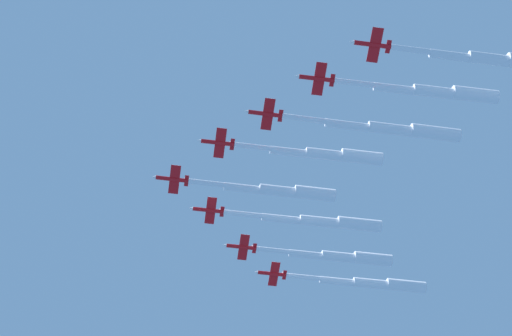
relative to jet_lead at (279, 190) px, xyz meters
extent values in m
cylinder|color=red|center=(15.46, 24.57, -0.07)|extent=(5.90, 8.38, 1.37)
cone|color=white|center=(18.11, 28.86, -0.07)|extent=(1.79, 1.79, 1.31)
cylinder|color=black|center=(12.96, 20.53, -0.07)|extent=(1.19, 1.05, 1.03)
ellipsoid|color=black|center=(16.61, 26.18, 0.38)|extent=(1.79, 2.10, 0.87)
cube|color=red|center=(15.16, 24.12, -0.12)|extent=(8.28, 6.54, 2.60)
cube|color=white|center=(12.05, 26.04, 1.08)|extent=(1.80, 2.32, 0.30)
cube|color=white|center=(18.31, 22.17, -1.18)|extent=(1.80, 2.32, 0.30)
cube|color=red|center=(13.47, 21.35, -0.07)|extent=(3.20, 2.56, 1.04)
cube|color=white|center=(13.70, 21.21, 0.84)|extent=(1.31, 1.54, 1.85)
cylinder|color=white|center=(10.24, 16.14, -0.07)|extent=(7.37, 10.43, 1.75)
cylinder|color=white|center=(5.37, 7.73, -0.16)|extent=(8.11, 10.89, 2.62)
cylinder|color=white|center=(-0.08, -0.33, -0.04)|extent=(8.86, 11.35, 3.50)
cylinder|color=white|center=(-5.55, -8.37, 0.09)|extent=(9.60, 11.81, 4.37)
cylinder|color=red|center=(-0.69, 21.83, 2.41)|extent=(5.96, 8.36, 1.38)
cone|color=white|center=(2.00, 26.11, 2.41)|extent=(1.80, 1.80, 1.31)
cylinder|color=black|center=(-3.21, 17.81, 2.41)|extent=(1.20, 1.06, 1.04)
ellipsoid|color=black|center=(0.49, 23.43, 2.86)|extent=(1.80, 2.10, 0.88)
cube|color=red|center=(-0.99, 21.38, 2.37)|extent=(8.25, 6.56, 2.69)
cube|color=white|center=(-4.08, 23.32, 3.61)|extent=(1.81, 2.32, 0.31)
cube|color=white|center=(2.14, 19.42, 1.26)|extent=(1.81, 2.32, 0.31)
cube|color=red|center=(-2.70, 18.63, 2.41)|extent=(3.19, 2.57, 1.07)
cube|color=white|center=(-2.45, 18.48, 3.32)|extent=(1.33, 1.55, 1.85)
cylinder|color=white|center=(-5.93, 13.48, 2.41)|extent=(7.37, 10.30, 1.76)
cylinder|color=white|center=(-10.81, 5.19, 2.32)|extent=(8.12, 10.77, 2.64)
cylinder|color=white|center=(-16.26, -2.75, 2.45)|extent=(8.86, 11.24, 3.52)
cylinder|color=white|center=(-21.73, -10.67, 2.58)|extent=(9.61, 11.71, 4.40)
cylinder|color=red|center=(19.87, 8.80, 2.24)|extent=(5.94, 8.34, 1.36)
cone|color=white|center=(22.56, 13.08, 2.24)|extent=(1.79, 1.79, 1.29)
cylinder|color=black|center=(17.34, 4.78, 2.24)|extent=(1.18, 1.05, 1.02)
ellipsoid|color=black|center=(21.03, 10.41, 2.68)|extent=(1.79, 2.10, 0.86)
cube|color=red|center=(19.57, 8.35, 2.19)|extent=(8.30, 6.61, 2.46)
cube|color=white|center=(16.45, 10.31, 3.32)|extent=(1.82, 2.32, 0.29)
cube|color=white|center=(22.72, 6.37, 1.19)|extent=(1.82, 2.32, 0.29)
cube|color=red|center=(17.86, 5.60, 2.24)|extent=(3.21, 2.58, 0.98)
cube|color=white|center=(18.08, 5.46, 3.15)|extent=(1.29, 1.53, 1.86)
cylinder|color=white|center=(14.26, -0.12, 2.24)|extent=(8.19, 11.61, 1.73)
cylinder|color=white|center=(8.65, -9.57, 2.15)|extent=(8.92, 12.07, 2.60)
cylinder|color=white|center=(2.47, -18.65, 2.27)|extent=(9.66, 12.53, 3.46)
cylinder|color=white|center=(-3.74, -27.72, 2.39)|extent=(10.39, 12.99, 4.33)
cylinder|color=red|center=(-16.83, 19.10, 0.80)|extent=(5.90, 8.39, 1.39)
cone|color=white|center=(-14.18, 23.40, 0.80)|extent=(1.81, 1.80, 1.32)
cylinder|color=black|center=(-19.32, 15.05, 0.80)|extent=(1.20, 1.06, 1.04)
ellipsoid|color=black|center=(-15.67, 20.71, 1.24)|extent=(1.79, 2.11, 0.89)
cube|color=red|center=(-17.13, 18.65, 0.75)|extent=(8.24, 6.50, 2.79)
cube|color=white|center=(-20.22, 20.55, 2.04)|extent=(1.80, 2.32, 0.32)
cube|color=white|center=(-14.00, 16.72, -0.40)|extent=(1.80, 2.32, 0.32)
cube|color=red|center=(-18.81, 15.88, 0.80)|extent=(3.19, 2.54, 1.11)
cube|color=white|center=(-18.56, 15.72, 1.70)|extent=(1.34, 1.57, 1.84)
cylinder|color=white|center=(-22.43, 10.01, 0.80)|extent=(8.29, 11.95, 1.77)
cylinder|color=white|center=(-28.08, 0.28, 0.70)|extent=(9.04, 12.41, 2.66)
cylinder|color=white|center=(-34.31, -9.09, 0.83)|extent=(9.80, 12.87, 3.54)
cylinder|color=white|center=(-40.57, -18.45, 0.97)|extent=(10.55, 13.34, 4.43)
cylinder|color=red|center=(24.28, -6.97, 1.08)|extent=(5.93, 8.36, 1.38)
cone|color=white|center=(26.96, -2.68, 1.08)|extent=(1.80, 1.80, 1.31)
cylinder|color=black|center=(21.77, -11.00, 1.08)|extent=(1.19, 1.06, 1.03)
ellipsoid|color=black|center=(25.45, -5.36, 1.52)|extent=(1.79, 2.10, 0.87)
cube|color=red|center=(23.98, -7.42, 1.03)|extent=(8.27, 6.56, 2.62)
cube|color=white|center=(20.88, -5.48, 2.23)|extent=(1.81, 2.32, 0.30)
cube|color=white|center=(27.12, -9.37, -0.05)|extent=(1.81, 2.32, 0.30)
cube|color=red|center=(22.28, -10.17, 1.08)|extent=(3.20, 2.57, 1.04)
cube|color=white|center=(22.52, -10.32, 1.98)|extent=(1.32, 1.55, 1.85)
cylinder|color=white|center=(19.02, -15.40, 1.08)|extent=(7.44, 10.47, 1.75)
cylinder|color=white|center=(14.08, -23.85, 0.99)|extent=(8.18, 10.93, 2.63)
cylinder|color=white|center=(8.57, -31.93, 1.11)|extent=(8.93, 11.40, 3.50)
cylinder|color=white|center=(3.03, -40.01, 1.24)|extent=(9.67, 11.86, 4.38)
cylinder|color=red|center=(-32.97, 16.36, 1.02)|extent=(5.98, 8.33, 1.37)
cone|color=white|center=(-30.27, 20.63, 1.02)|extent=(1.80, 1.80, 1.30)
cylinder|color=black|center=(-35.52, 12.36, 1.02)|extent=(1.19, 1.06, 1.03)
ellipsoid|color=black|center=(-31.80, 17.96, 1.46)|extent=(1.80, 2.10, 0.87)
cube|color=red|center=(-33.28, 15.92, 0.97)|extent=(8.27, 6.62, 2.55)
cube|color=white|center=(-36.37, 17.88, 2.14)|extent=(1.82, 2.32, 0.30)
cube|color=white|center=(-30.15, 13.93, -0.07)|extent=(1.82, 2.32, 0.30)
cube|color=red|center=(-35.00, 13.17, 1.02)|extent=(3.20, 2.59, 1.02)
cube|color=white|center=(-34.77, 13.03, 1.93)|extent=(1.31, 1.54, 1.85)
cylinder|color=white|center=(-38.37, 7.88, 1.02)|extent=(7.65, 10.65, 1.74)
cylinder|color=white|center=(-43.50, -0.72, 0.93)|extent=(8.38, 11.12, 2.61)
cylinder|color=white|center=(-49.20, -8.96, 1.05)|extent=(9.12, 11.58, 3.49)
cylinder|color=white|center=(-54.93, -17.18, 1.18)|extent=(9.85, 12.05, 4.36)
cylinder|color=red|center=(28.70, -22.73, 3.01)|extent=(5.92, 8.36, 1.37)
cone|color=white|center=(31.37, -18.45, 3.01)|extent=(1.79, 1.79, 1.30)
cylinder|color=black|center=(26.18, -26.76, 3.01)|extent=(1.19, 1.05, 1.02)
ellipsoid|color=black|center=(29.86, -21.12, 3.46)|extent=(1.79, 2.10, 0.87)
cube|color=red|center=(28.40, -23.18, 2.96)|extent=(8.30, 6.58, 2.50)
cube|color=white|center=(25.28, -21.24, 4.12)|extent=(1.81, 2.32, 0.29)
cube|color=white|center=(31.55, -25.15, 1.94)|extent=(1.81, 2.32, 0.29)
cube|color=red|center=(26.70, -25.94, 3.01)|extent=(3.21, 2.57, 1.00)
cube|color=white|center=(26.92, -26.08, 3.92)|extent=(1.29, 1.53, 1.86)
cylinder|color=white|center=(23.24, -31.49, 3.01)|extent=(7.89, 11.21, 1.74)
cylinder|color=white|center=(17.90, -40.59, 2.93)|extent=(8.63, 11.67, 2.61)
cylinder|color=white|center=(11.99, -49.32, 3.04)|extent=(9.36, 12.13, 3.48)
cylinder|color=white|center=(6.06, -58.04, 3.17)|extent=(10.10, 12.59, 4.34)
cylinder|color=red|center=(-49.12, 13.63, -0.55)|extent=(5.95, 8.36, 1.38)
cone|color=white|center=(-46.44, 17.91, -0.55)|extent=(1.80, 1.80, 1.31)
cylinder|color=black|center=(-51.64, 9.61, -0.55)|extent=(1.19, 1.06, 1.03)
ellipsoid|color=black|center=(-47.95, 15.23, -0.11)|extent=(1.79, 2.10, 0.87)
cube|color=red|center=(-49.42, 13.18, -0.60)|extent=(8.27, 6.57, 2.61)
cube|color=white|center=(-52.52, 15.12, 0.60)|extent=(1.81, 2.32, 0.30)
cube|color=white|center=(-46.28, 11.22, -1.67)|extent=(1.81, 2.32, 0.30)
cube|color=red|center=(-51.13, 10.43, -0.55)|extent=(3.20, 2.57, 1.04)
cube|color=white|center=(-50.89, 10.28, 0.35)|extent=(1.31, 1.54, 1.85)
cylinder|color=white|center=(-54.34, 5.30, -0.55)|extent=(7.32, 10.25, 1.75)
cylinder|color=white|center=(-59.18, -2.95, -0.64)|extent=(8.06, 10.71, 2.63)
cylinder|color=white|center=(-64.59, -10.84, -0.52)|extent=(8.81, 11.18, 3.50)
camera|label=1|loc=(-106.61, 98.43, -164.52)|focal=56.37mm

